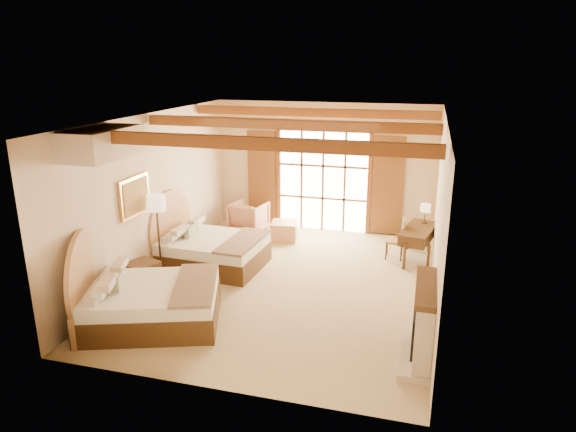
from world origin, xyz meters
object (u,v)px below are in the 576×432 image
(bed_near, at_px, (142,297))
(desk, at_px, (418,243))
(bed_far, at_px, (206,247))
(nightstand, at_px, (143,278))
(armchair, at_px, (249,217))

(bed_near, xyz_separation_m, desk, (4.30, 4.04, -0.04))
(bed_far, relative_size, nightstand, 3.51)
(bed_near, height_order, nightstand, bed_near)
(bed_near, relative_size, desk, 1.86)
(armchair, bearing_deg, bed_far, 96.12)
(bed_far, xyz_separation_m, desk, (4.29, 1.53, -0.03))
(bed_far, height_order, desk, bed_far)
(nightstand, relative_size, desk, 0.43)
(armchair, relative_size, desk, 0.58)
(nightstand, height_order, desk, desk)
(bed_far, xyz_separation_m, nightstand, (-0.56, -1.56, -0.11))
(nightstand, bearing_deg, desk, 52.83)
(bed_far, xyz_separation_m, armchair, (0.12, 2.37, -0.03))
(bed_far, distance_m, nightstand, 1.67)
(nightstand, bearing_deg, armchair, 100.51)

